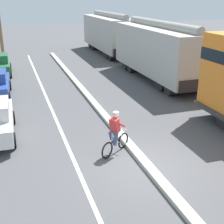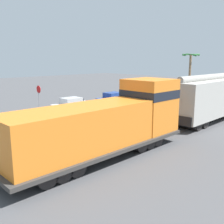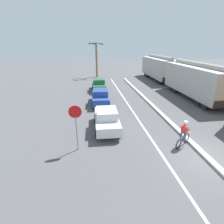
{
  "view_description": "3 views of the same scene",
  "coord_description": "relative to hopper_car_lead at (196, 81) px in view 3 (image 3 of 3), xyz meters",
  "views": [
    {
      "loc": [
        -4.27,
        -9.0,
        5.82
      ],
      "look_at": [
        -0.3,
        2.99,
        1.06
      ],
      "focal_mm": 50.0,
      "sensor_mm": 36.0,
      "label": 1
    },
    {
      "loc": [
        16.38,
        -11.18,
        5.49
      ],
      "look_at": [
        2.46,
        2.44,
        1.52
      ],
      "focal_mm": 42.0,
      "sensor_mm": 36.0,
      "label": 2
    },
    {
      "loc": [
        -6.46,
        -7.69,
        6.15
      ],
      "look_at": [
        -4.68,
        5.81,
        0.77
      ],
      "focal_mm": 28.0,
      "sensor_mm": 36.0,
      "label": 3
    }
  ],
  "objects": [
    {
      "name": "palm_tree_near",
      "position": [
        -10.79,
        15.73,
        2.65
      ],
      "size": [
        2.67,
        2.68,
        6.48
      ],
      "color": "#846647",
      "rests_on": "ground"
    },
    {
      "name": "cyclist",
      "position": [
        -6.66,
        -9.81,
        -1.26
      ],
      "size": [
        1.44,
        1.02,
        1.71
      ],
      "color": "black",
      "rests_on": "ground"
    },
    {
      "name": "lane_stripe",
      "position": [
        -8.32,
        -5.09,
        -2.07
      ],
      "size": [
        0.14,
        36.0,
        0.01
      ],
      "primitive_type": "cube",
      "color": "silver",
      "rests_on": "ground"
    },
    {
      "name": "parked_car_green",
      "position": [
        -11.05,
        5.09,
        -1.26
      ],
      "size": [
        1.87,
        4.22,
        1.62
      ],
      "color": "#286B3D",
      "rests_on": "ground"
    },
    {
      "name": "parked_car_blue",
      "position": [
        -11.25,
        -0.77,
        -1.26
      ],
      "size": [
        1.96,
        4.26,
        1.62
      ],
      "color": "#28479E",
      "rests_on": "ground"
    },
    {
      "name": "stop_sign",
      "position": [
        -13.26,
        -9.33,
        -0.05
      ],
      "size": [
        0.76,
        0.08,
        2.88
      ],
      "color": "gray",
      "rests_on": "ground"
    },
    {
      "name": "hopper_car_lead",
      "position": [
        0.0,
        0.0,
        0.0
      ],
      "size": [
        2.9,
        10.6,
        4.18
      ],
      "color": "#AEABA3",
      "rests_on": "ground"
    },
    {
      "name": "ground_plane",
      "position": [
        -5.92,
        -11.09,
        -2.08
      ],
      "size": [
        120.0,
        120.0,
        0.0
      ],
      "primitive_type": "plane",
      "color": "#4C4C4F"
    },
    {
      "name": "parked_car_white",
      "position": [
        -11.2,
        -6.76,
        -1.26
      ],
      "size": [
        1.9,
        4.24,
        1.62
      ],
      "color": "silver",
      "rests_on": "ground"
    },
    {
      "name": "median_curb",
      "position": [
        -5.92,
        -5.09,
        -2.0
      ],
      "size": [
        0.36,
        36.0,
        0.16
      ],
      "primitive_type": "cube",
      "color": "#B2AD9E",
      "rests_on": "ground"
    },
    {
      "name": "hopper_car_middle",
      "position": [
        0.0,
        11.6,
        0.0
      ],
      "size": [
        2.9,
        10.6,
        4.18
      ],
      "color": "#AAA79F",
      "rests_on": "ground"
    }
  ]
}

